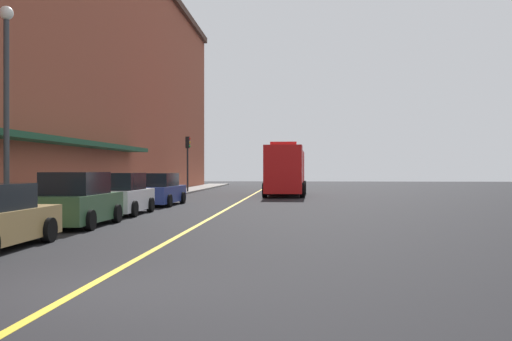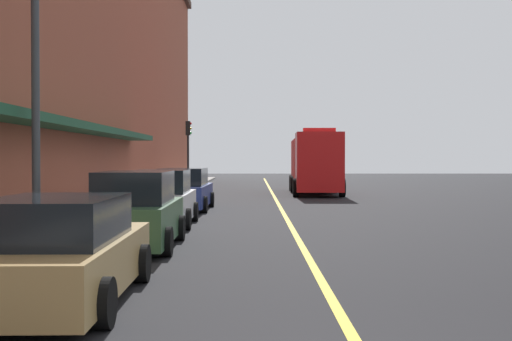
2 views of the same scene
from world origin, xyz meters
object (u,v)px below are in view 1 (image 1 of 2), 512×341
object	(u,v)px
fire_truck	(286,171)
street_lamp_left	(6,90)
parking_meter_0	(85,189)
parked_car_3	(158,190)
traffic_light_near	(188,153)
parked_car_1	(78,201)
parked_car_2	(121,195)

from	to	relation	value
fire_truck	street_lamp_left	xyz separation A→B (m)	(-8.44, -23.39, 2.63)
fire_truck	parking_meter_0	bearing A→B (deg)	-21.68
parked_car_3	traffic_light_near	distance (m)	15.13
parked_car_3	parked_car_1	bearing A→B (deg)	-178.31
parked_car_3	traffic_light_near	bearing A→B (deg)	6.47
parked_car_3	fire_truck	size ratio (longest dim) A/B	0.52
parked_car_2	parked_car_3	xyz separation A→B (m)	(0.02, 6.06, -0.02)
fire_truck	traffic_light_near	xyz separation A→B (m)	(-7.78, 3.09, 1.39)
parked_car_1	street_lamp_left	xyz separation A→B (m)	(-2.09, -0.62, 3.57)
street_lamp_left	parked_car_3	bearing A→B (deg)	80.15
parked_car_1	street_lamp_left	bearing A→B (deg)	106.05
parking_meter_0	parked_car_3	bearing A→B (deg)	77.58
parked_car_3	fire_truck	xyz separation A→B (m)	(6.43, 11.80, 0.98)
street_lamp_left	traffic_light_near	bearing A→B (deg)	88.57
parked_car_1	parked_car_3	bearing A→B (deg)	-0.08
parked_car_1	street_lamp_left	distance (m)	4.18
parked_car_1	parked_car_2	xyz separation A→B (m)	(-0.10, 4.91, -0.02)
parked_car_3	parking_meter_0	bearing A→B (deg)	168.86
parked_car_1	fire_truck	world-z (taller)	fire_truck
street_lamp_left	traffic_light_near	size ratio (longest dim) A/B	1.61
parked_car_3	street_lamp_left	size ratio (longest dim) A/B	0.70
parked_car_2	fire_truck	size ratio (longest dim) A/B	0.44
traffic_light_near	parked_car_3	bearing A→B (deg)	-84.81
parked_car_1	parking_meter_0	size ratio (longest dim) A/B	3.20
traffic_light_near	parked_car_1	bearing A→B (deg)	-86.83
parked_car_1	traffic_light_near	world-z (taller)	traffic_light_near
parking_meter_0	street_lamp_left	xyz separation A→B (m)	(-0.60, -5.17, 3.34)
parked_car_1	fire_truck	bearing A→B (deg)	-16.08
parking_meter_0	fire_truck	bearing A→B (deg)	66.71
parked_car_3	street_lamp_left	world-z (taller)	street_lamp_left
parked_car_2	street_lamp_left	size ratio (longest dim) A/B	0.60
parked_car_2	parking_meter_0	size ratio (longest dim) A/B	3.14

